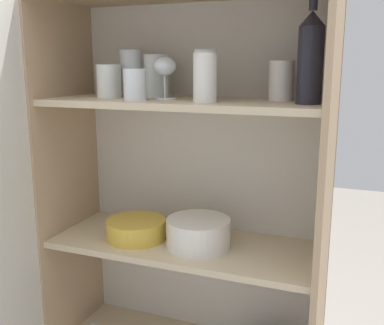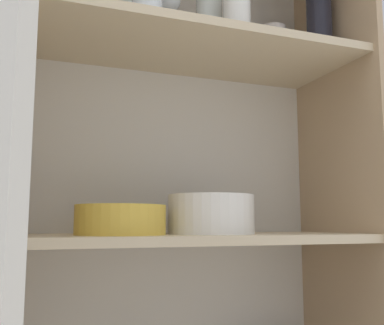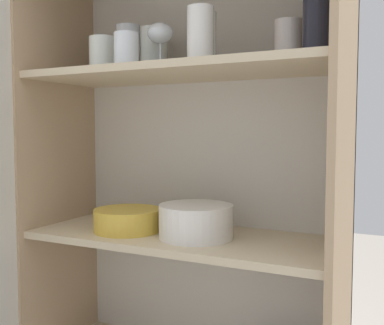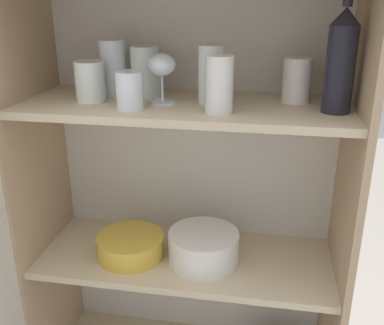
{
  "view_description": "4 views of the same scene",
  "coord_description": "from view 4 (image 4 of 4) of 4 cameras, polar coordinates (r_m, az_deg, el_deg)",
  "views": [
    {
      "loc": [
        0.52,
        -1.09,
        1.34
      ],
      "look_at": [
        0.02,
        0.2,
        1.04
      ],
      "focal_mm": 42.0,
      "sensor_mm": 36.0,
      "label": 1
    },
    {
      "loc": [
        -0.34,
        -0.82,
        0.81
      ],
      "look_at": [
        0.03,
        0.2,
        0.96
      ],
      "focal_mm": 42.0,
      "sensor_mm": 36.0,
      "label": 2
    },
    {
      "loc": [
        0.57,
        -0.93,
        1.07
      ],
      "look_at": [
        0.04,
        0.16,
        0.99
      ],
      "focal_mm": 42.0,
      "sensor_mm": 36.0,
      "label": 3
    },
    {
      "loc": [
        0.22,
        -0.95,
        1.51
      ],
      "look_at": [
        0.02,
        0.16,
        1.08
      ],
      "focal_mm": 42.0,
      "sensor_mm": 36.0,
      "label": 4
    }
  ],
  "objects": [
    {
      "name": "cupboard_side_right",
      "position": [
        1.35,
        17.85,
        -13.38
      ],
      "size": [
        0.02,
        0.37,
        1.54
      ],
      "primitive_type": "cube",
      "color": "tan",
      "rests_on": "ground_plane"
    },
    {
      "name": "tumbler_glass_1",
      "position": [
        1.06,
        3.48,
        9.84
      ],
      "size": [
        0.07,
        0.07,
        0.13
      ],
      "color": "white",
      "rests_on": "shelf_board_upper"
    },
    {
      "name": "plate_stack_white",
      "position": [
        1.3,
        1.48,
        -10.66
      ],
      "size": [
        0.2,
        0.2,
        0.09
      ],
      "color": "white",
      "rests_on": "shelf_board_middle"
    },
    {
      "name": "tumbler_glass_2",
      "position": [
        1.15,
        2.41,
        11.09
      ],
      "size": [
        0.07,
        0.07,
        0.15
      ],
      "color": "white",
      "rests_on": "shelf_board_upper"
    },
    {
      "name": "shelf_board_upper",
      "position": [
        1.17,
        -0.97,
        7.09
      ],
      "size": [
        0.84,
        0.33,
        0.02
      ],
      "primitive_type": "cube",
      "color": "beige"
    },
    {
      "name": "cupboard_back_panel",
      "position": [
        1.5,
        0.42,
        -8.6
      ],
      "size": [
        0.88,
        0.02,
        1.54
      ],
      "primitive_type": "cube",
      "color": "silver",
      "rests_on": "ground_plane"
    },
    {
      "name": "shelf_board_middle",
      "position": [
        1.35,
        -0.85,
        -12.05
      ],
      "size": [
        0.84,
        0.33,
        0.02
      ],
      "primitive_type": "cube",
      "color": "beige"
    },
    {
      "name": "wine_glass_0",
      "position": [
        1.15,
        -3.86,
        11.88
      ],
      "size": [
        0.07,
        0.07,
        0.13
      ],
      "color": "white",
      "rests_on": "shelf_board_upper"
    },
    {
      "name": "tumbler_glass_5",
      "position": [
        1.24,
        -5.9,
        11.42
      ],
      "size": [
        0.08,
        0.08,
        0.13
      ],
      "color": "white",
      "rests_on": "shelf_board_upper"
    },
    {
      "name": "tumbler_glass_0",
      "position": [
        1.11,
        -7.93,
        9.07
      ],
      "size": [
        0.07,
        0.07,
        0.09
      ],
      "color": "white",
      "rests_on": "shelf_board_upper"
    },
    {
      "name": "tumbler_glass_4",
      "position": [
        1.26,
        -9.99,
        11.76
      ],
      "size": [
        0.07,
        0.07,
        0.15
      ],
      "color": "white",
      "rests_on": "shelf_board_upper"
    },
    {
      "name": "cupboard_side_left",
      "position": [
        1.48,
        -17.64,
        -10.07
      ],
      "size": [
        0.02,
        0.37,
        1.54
      ],
      "primitive_type": "cube",
      "color": "tan",
      "rests_on": "ground_plane"
    },
    {
      "name": "tumbler_glass_3",
      "position": [
        1.2,
        -12.81,
        10.02
      ],
      "size": [
        0.08,
        0.08,
        0.1
      ],
      "color": "white",
      "rests_on": "shelf_board_upper"
    },
    {
      "name": "wine_bottle",
      "position": [
        1.1,
        18.39,
        12.18
      ],
      "size": [
        0.07,
        0.07,
        0.28
      ],
      "color": "black",
      "rests_on": "shelf_board_upper"
    },
    {
      "name": "mixing_bowl_large",
      "position": [
        1.34,
        -7.82,
        -10.34
      ],
      "size": [
        0.19,
        0.19,
        0.06
      ],
      "color": "gold",
      "rests_on": "shelf_board_middle"
    },
    {
      "name": "tumbler_glass_6",
      "position": [
        1.19,
        13.18,
        10.16
      ],
      "size": [
        0.07,
        0.07,
        0.11
      ],
      "color": "silver",
      "rests_on": "shelf_board_upper"
    }
  ]
}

